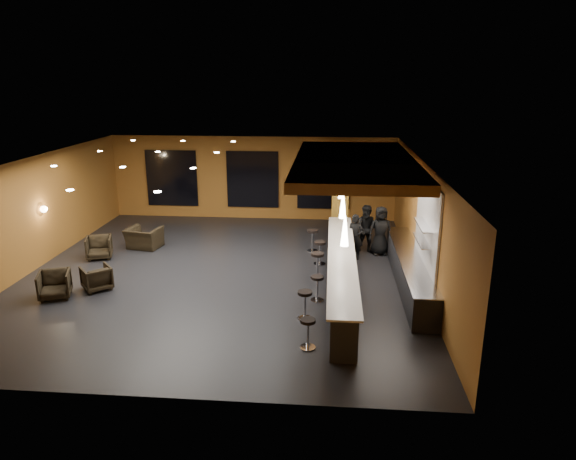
# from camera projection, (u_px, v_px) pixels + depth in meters

# --- Properties ---
(floor) EXTENTS (12.00, 13.00, 0.10)m
(floor) POSITION_uv_depth(u_px,v_px,m) (223.00, 274.00, 16.04)
(floor) COLOR black
(floor) RESTS_ON ground
(ceiling) EXTENTS (12.00, 13.00, 0.10)m
(ceiling) POSITION_uv_depth(u_px,v_px,m) (219.00, 160.00, 15.01)
(ceiling) COLOR black
(wall_back) EXTENTS (12.00, 0.10, 3.50)m
(wall_back) POSITION_uv_depth(u_px,v_px,m) (253.00, 178.00, 21.77)
(wall_back) COLOR #935B21
(wall_back) RESTS_ON floor
(wall_front) EXTENTS (12.00, 0.10, 3.50)m
(wall_front) POSITION_uv_depth(u_px,v_px,m) (145.00, 315.00, 9.28)
(wall_front) COLOR #935B21
(wall_front) RESTS_ON floor
(wall_left) EXTENTS (0.10, 13.00, 3.50)m
(wall_left) POSITION_uv_depth(u_px,v_px,m) (30.00, 215.00, 16.01)
(wall_left) COLOR #935B21
(wall_left) RESTS_ON floor
(wall_right) EXTENTS (0.10, 13.00, 3.50)m
(wall_right) POSITION_uv_depth(u_px,v_px,m) (424.00, 224.00, 15.04)
(wall_right) COLOR #935B21
(wall_right) RESTS_ON floor
(wood_soffit) EXTENTS (3.60, 8.00, 0.28)m
(wood_soffit) POSITION_uv_depth(u_px,v_px,m) (354.00, 163.00, 15.69)
(wood_soffit) COLOR #9A612D
(wood_soffit) RESTS_ON ceiling
(window_left) EXTENTS (2.20, 0.06, 2.40)m
(window_left) POSITION_uv_depth(u_px,v_px,m) (172.00, 178.00, 21.96)
(window_left) COLOR black
(window_left) RESTS_ON wall_back
(window_center) EXTENTS (2.20, 0.06, 2.40)m
(window_center) POSITION_uv_depth(u_px,v_px,m) (253.00, 179.00, 21.68)
(window_center) COLOR black
(window_center) RESTS_ON wall_back
(window_right) EXTENTS (2.20, 0.06, 2.40)m
(window_right) POSITION_uv_depth(u_px,v_px,m) (324.00, 181.00, 21.44)
(window_right) COLOR black
(window_right) RESTS_ON wall_back
(tile_backsplash) EXTENTS (0.06, 3.20, 2.40)m
(tile_backsplash) POSITION_uv_depth(u_px,v_px,m) (428.00, 225.00, 14.02)
(tile_backsplash) COLOR white
(tile_backsplash) RESTS_ON wall_right
(bar_counter) EXTENTS (0.60, 8.00, 1.00)m
(bar_counter) POSITION_uv_depth(u_px,v_px,m) (341.00, 273.00, 14.64)
(bar_counter) COLOR black
(bar_counter) RESTS_ON floor
(bar_top) EXTENTS (0.78, 8.10, 0.05)m
(bar_top) POSITION_uv_depth(u_px,v_px,m) (342.00, 256.00, 14.49)
(bar_top) COLOR silver
(bar_top) RESTS_ON bar_counter
(prep_counter) EXTENTS (0.70, 6.00, 0.86)m
(prep_counter) POSITION_uv_depth(u_px,v_px,m) (409.00, 271.00, 14.98)
(prep_counter) COLOR black
(prep_counter) RESTS_ON floor
(prep_top) EXTENTS (0.72, 6.00, 0.03)m
(prep_top) POSITION_uv_depth(u_px,v_px,m) (411.00, 257.00, 14.85)
(prep_top) COLOR silver
(prep_top) RESTS_ON prep_counter
(wall_shelf_lower) EXTENTS (0.30, 1.50, 0.03)m
(wall_shelf_lower) POSITION_uv_depth(u_px,v_px,m) (422.00, 241.00, 13.96)
(wall_shelf_lower) COLOR silver
(wall_shelf_lower) RESTS_ON wall_right
(wall_shelf_upper) EXTENTS (0.30, 1.50, 0.03)m
(wall_shelf_upper) POSITION_uv_depth(u_px,v_px,m) (424.00, 225.00, 13.83)
(wall_shelf_upper) COLOR silver
(wall_shelf_upper) RESTS_ON wall_right
(column) EXTENTS (0.60, 0.60, 3.50)m
(column) POSITION_uv_depth(u_px,v_px,m) (340.00, 195.00, 18.67)
(column) COLOR olive
(column) RESTS_ON floor
(wall_sconce) EXTENTS (0.22, 0.22, 0.22)m
(wall_sconce) POSITION_uv_depth(u_px,v_px,m) (44.00, 209.00, 16.46)
(wall_sconce) COLOR #FFE5B2
(wall_sconce) RESTS_ON wall_left
(pendant_0) EXTENTS (0.20, 0.20, 0.70)m
(pendant_0) POSITION_uv_depth(u_px,v_px,m) (345.00, 232.00, 12.20)
(pendant_0) COLOR white
(pendant_0) RESTS_ON wood_soffit
(pendant_1) EXTENTS (0.20, 0.20, 0.70)m
(pendant_1) POSITION_uv_depth(u_px,v_px,m) (343.00, 206.00, 14.58)
(pendant_1) COLOR white
(pendant_1) RESTS_ON wood_soffit
(pendant_2) EXTENTS (0.20, 0.20, 0.70)m
(pendant_2) POSITION_uv_depth(u_px,v_px,m) (341.00, 188.00, 16.97)
(pendant_2) COLOR white
(pendant_2) RESTS_ON wood_soffit
(staff_a) EXTENTS (0.61, 0.46, 1.52)m
(staff_a) POSITION_uv_depth(u_px,v_px,m) (355.00, 237.00, 17.07)
(staff_a) COLOR black
(staff_a) RESTS_ON floor
(staff_b) EXTENTS (0.91, 0.75, 1.70)m
(staff_b) POSITION_uv_depth(u_px,v_px,m) (367.00, 229.00, 17.59)
(staff_b) COLOR black
(staff_b) RESTS_ON floor
(staff_c) EXTENTS (0.91, 0.67, 1.69)m
(staff_c) POSITION_uv_depth(u_px,v_px,m) (380.00, 231.00, 17.47)
(staff_c) COLOR black
(staff_c) RESTS_ON floor
(armchair_a) EXTENTS (1.05, 1.06, 0.76)m
(armchair_a) POSITION_uv_depth(u_px,v_px,m) (55.00, 285.00, 14.15)
(armchair_a) COLOR black
(armchair_a) RESTS_ON floor
(armchair_b) EXTENTS (1.06, 1.07, 0.70)m
(armchair_b) POSITION_uv_depth(u_px,v_px,m) (97.00, 278.00, 14.71)
(armchair_b) COLOR black
(armchair_b) RESTS_ON floor
(armchair_c) EXTENTS (1.03, 1.04, 0.75)m
(armchair_c) POSITION_uv_depth(u_px,v_px,m) (99.00, 247.00, 17.23)
(armchair_c) COLOR black
(armchair_c) RESTS_ON floor
(armchair_d) EXTENTS (1.29, 1.18, 0.74)m
(armchair_d) POSITION_uv_depth(u_px,v_px,m) (144.00, 238.00, 18.26)
(armchair_d) COLOR black
(armchair_d) RESTS_ON floor
(bar_stool_0) EXTENTS (0.36, 0.36, 0.72)m
(bar_stool_0) POSITION_uv_depth(u_px,v_px,m) (308.00, 330.00, 11.48)
(bar_stool_0) COLOR silver
(bar_stool_0) RESTS_ON floor
(bar_stool_1) EXTENTS (0.39, 0.39, 0.76)m
(bar_stool_1) POSITION_uv_depth(u_px,v_px,m) (305.00, 301.00, 12.84)
(bar_stool_1) COLOR silver
(bar_stool_1) RESTS_ON floor
(bar_stool_2) EXTENTS (0.36, 0.36, 0.72)m
(bar_stool_2) POSITION_uv_depth(u_px,v_px,m) (317.00, 285.00, 13.92)
(bar_stool_2) COLOR silver
(bar_stool_2) RESTS_ON floor
(bar_stool_3) EXTENTS (0.41, 0.41, 0.81)m
(bar_stool_3) POSITION_uv_depth(u_px,v_px,m) (317.00, 262.00, 15.45)
(bar_stool_3) COLOR silver
(bar_stool_3) RESTS_ON floor
(bar_stool_4) EXTENTS (0.40, 0.40, 0.78)m
(bar_stool_4) POSITION_uv_depth(u_px,v_px,m) (320.00, 250.00, 16.61)
(bar_stool_4) COLOR silver
(bar_stool_4) RESTS_ON floor
(bar_stool_5) EXTENTS (0.39, 0.39, 0.78)m
(bar_stool_5) POSITION_uv_depth(u_px,v_px,m) (313.00, 238.00, 17.87)
(bar_stool_5) COLOR silver
(bar_stool_5) RESTS_ON floor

